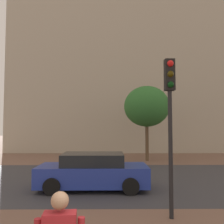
{
  "coord_description": "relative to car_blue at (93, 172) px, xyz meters",
  "views": [
    {
      "loc": [
        -0.42,
        -2.19,
        2.51
      ],
      "look_at": [
        -0.31,
        9.92,
        3.26
      ],
      "focal_mm": 39.39,
      "sensor_mm": 36.0,
      "label": 1
    }
  ],
  "objects": [
    {
      "name": "ground_plane",
      "position": [
        1.1,
        2.04,
        -0.7
      ],
      "size": [
        120.0,
        120.0,
        0.0
      ],
      "primitive_type": "plane",
      "color": "brown"
    },
    {
      "name": "car_blue",
      "position": [
        0.0,
        0.0,
        0.0
      ],
      "size": [
        4.42,
        2.06,
        1.44
      ],
      "color": "#23389E",
      "rests_on": "ground_plane"
    },
    {
      "name": "traffic_light_pole",
      "position": [
        2.39,
        -3.25,
        2.42
      ],
      "size": [
        0.28,
        0.34,
        4.45
      ],
      "color": "black",
      "rests_on": "ground_plane"
    },
    {
      "name": "street_asphalt_strip",
      "position": [
        1.1,
        1.93,
        -0.7
      ],
      "size": [
        120.0,
        8.77,
        0.0
      ],
      "primitive_type": "cube",
      "color": "#38383D",
      "rests_on": "ground_plane"
    },
    {
      "name": "landmark_building",
      "position": [
        4.89,
        20.16,
        9.77
      ],
      "size": [
        29.44,
        13.58,
        32.32
      ],
      "color": "#B2A893",
      "rests_on": "ground_plane"
    },
    {
      "name": "tree_curb_far",
      "position": [
        3.5,
        8.49,
        3.39
      ],
      "size": [
        3.45,
        3.45,
        5.65
      ],
      "color": "brown",
      "rests_on": "ground_plane"
    }
  ]
}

